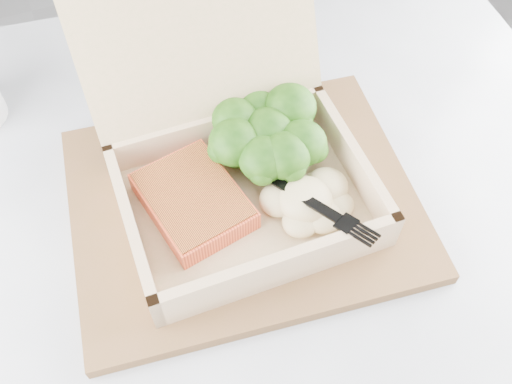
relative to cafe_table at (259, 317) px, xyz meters
name	(u,v)px	position (x,y,z in m)	size (l,w,h in m)	color
cafe_table	(259,317)	(0.00, 0.00, 0.00)	(0.92, 0.92, 0.74)	black
serving_tray	(243,202)	(0.00, 0.05, 0.20)	(0.35, 0.28, 0.01)	brown
takeout_container	(230,142)	(0.00, 0.08, 0.26)	(0.25, 0.27, 0.21)	tan
salmon_fillet	(193,201)	(-0.05, 0.05, 0.23)	(0.08, 0.11, 0.02)	#F5612F
broccoli_pile	(268,137)	(0.05, 0.09, 0.24)	(0.13, 0.13, 0.05)	#387018
mashed_potatoes	(305,199)	(0.05, 0.01, 0.23)	(0.09, 0.08, 0.03)	#C7B381
plastic_fork	(285,185)	(0.04, 0.02, 0.24)	(0.07, 0.13, 0.02)	black
receipt	(241,76)	(0.07, 0.23, 0.19)	(0.07, 0.13, 0.00)	silver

